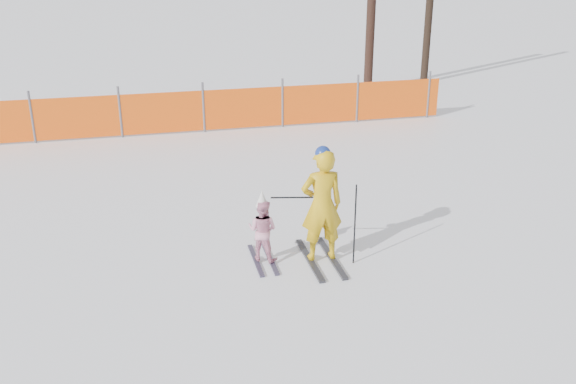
% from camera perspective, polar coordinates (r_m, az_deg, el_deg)
% --- Properties ---
extents(ground, '(120.00, 120.00, 0.00)m').
position_cam_1_polar(ground, '(9.53, 0.70, -6.68)').
color(ground, white).
rests_on(ground, ground).
extents(adult, '(0.63, 1.37, 1.80)m').
position_cam_1_polar(adult, '(9.35, 3.02, -1.17)').
color(adult, black).
rests_on(adult, ground).
extents(child, '(0.59, 1.02, 1.13)m').
position_cam_1_polar(child, '(9.49, -2.28, -3.35)').
color(child, black).
rests_on(child, ground).
extents(ski_poles, '(1.19, 0.38, 1.25)m').
position_cam_1_polar(ski_poles, '(9.36, 4.12, -2.12)').
color(ski_poles, black).
rests_on(ski_poles, ground).
extents(safety_fence, '(16.30, 0.06, 1.25)m').
position_cam_1_polar(safety_fence, '(16.02, -14.23, 6.68)').
color(safety_fence, '#595960').
rests_on(safety_fence, ground).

